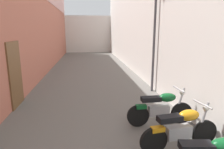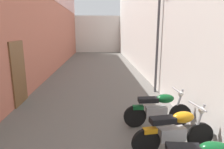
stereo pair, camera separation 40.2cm
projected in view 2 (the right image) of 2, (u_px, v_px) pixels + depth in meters
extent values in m
plane|color=#66635E|center=(96.00, 83.00, 9.81)|extent=(40.91, 40.91, 0.00)
cube|color=#B76651|center=(43.00, 4.00, 10.72)|extent=(0.40, 24.91, 7.94)
cube|color=brown|center=(19.00, 73.00, 6.82)|extent=(0.06, 1.10, 2.20)
cube|color=silver|center=(146.00, 11.00, 11.14)|extent=(0.40, 24.91, 7.30)
cube|color=silver|center=(98.00, 34.00, 24.40)|extent=(8.33, 2.00, 4.30)
ellipsoid|color=#0F5123|center=(215.00, 149.00, 2.97)|extent=(0.51, 0.32, 0.24)
cube|color=black|center=(184.00, 149.00, 3.00)|extent=(0.54, 0.29, 0.12)
cylinder|color=black|center=(200.00, 136.00, 4.27)|extent=(0.61, 0.16, 0.60)
cylinder|color=black|center=(146.00, 142.00, 4.02)|extent=(0.61, 0.16, 0.60)
cube|color=#9E9EA3|center=(172.00, 134.00, 4.11)|extent=(0.58, 0.28, 0.28)
ellipsoid|color=orange|center=(183.00, 117.00, 4.08)|extent=(0.51, 0.33, 0.24)
cube|color=black|center=(163.00, 120.00, 3.99)|extent=(0.55, 0.29, 0.12)
cylinder|color=#9E9EA3|center=(199.00, 121.00, 4.18)|extent=(0.25, 0.09, 0.77)
cylinder|color=#9E9EA3|center=(197.00, 106.00, 4.09)|extent=(0.12, 0.58, 0.04)
sphere|color=silver|center=(202.00, 110.00, 4.14)|extent=(0.14, 0.14, 0.14)
cube|color=orange|center=(150.00, 130.00, 3.98)|extent=(0.30, 0.18, 0.10)
cylinder|color=black|center=(180.00, 115.00, 5.34)|extent=(0.60, 0.09, 0.60)
cylinder|color=black|center=(135.00, 117.00, 5.24)|extent=(0.60, 0.09, 0.60)
cube|color=#9E9EA3|center=(156.00, 112.00, 5.26)|extent=(0.56, 0.21, 0.28)
ellipsoid|color=#0F5123|center=(165.00, 99.00, 5.20)|extent=(0.49, 0.27, 0.24)
cube|color=black|center=(148.00, 100.00, 5.17)|extent=(0.52, 0.23, 0.12)
cylinder|color=#9E9EA3|center=(178.00, 103.00, 5.26)|extent=(0.25, 0.07, 0.77)
cylinder|color=#9E9EA3|center=(177.00, 90.00, 5.18)|extent=(0.05, 0.58, 0.04)
sphere|color=silver|center=(181.00, 94.00, 5.21)|extent=(0.14, 0.14, 0.14)
cube|color=#0F5123|center=(138.00, 107.00, 5.19)|extent=(0.28, 0.15, 0.10)
cylinder|color=#47474C|center=(158.00, 30.00, 7.82)|extent=(0.10, 0.10, 5.11)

